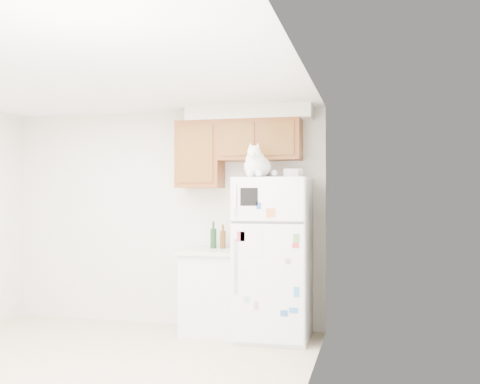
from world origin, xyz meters
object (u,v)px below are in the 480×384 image
(storage_box_back, at_px, (293,173))
(storage_box_front, at_px, (291,173))
(bottle_amber, at_px, (223,236))
(base_counter, at_px, (213,291))
(cat, at_px, (257,165))
(refrigerator, at_px, (273,258))
(bottle_green, at_px, (213,235))

(storage_box_back, distance_m, storage_box_front, 0.15)
(storage_box_front, distance_m, bottle_amber, 1.07)
(base_counter, xyz_separation_m, storage_box_front, (0.88, -0.08, 1.28))
(cat, height_order, storage_box_front, cat)
(cat, xyz_separation_m, bottle_amber, (-0.47, 0.41, -0.77))
(cat, relative_size, storage_box_front, 3.30)
(storage_box_front, xyz_separation_m, bottle_amber, (-0.79, 0.21, -0.69))
(refrigerator, relative_size, base_counter, 1.85)
(base_counter, relative_size, cat, 1.86)
(base_counter, bearing_deg, bottle_green, 102.78)
(storage_box_front, bearing_deg, cat, -159.99)
(bottle_amber, bearing_deg, storage_box_front, -15.02)
(base_counter, distance_m, storage_box_back, 1.56)
(base_counter, distance_m, cat, 1.50)
(base_counter, bearing_deg, storage_box_front, -5.54)
(storage_box_back, relative_size, bottle_amber, 0.67)
(cat, bearing_deg, storage_box_front, 32.06)
(storage_box_back, distance_m, bottle_amber, 1.06)
(base_counter, height_order, storage_box_back, storage_box_back)
(cat, height_order, storage_box_back, cat)
(refrigerator, relative_size, storage_box_back, 9.44)
(bottle_amber, bearing_deg, storage_box_back, -4.28)
(base_counter, xyz_separation_m, bottle_amber, (0.08, 0.13, 0.59))
(base_counter, xyz_separation_m, cat, (0.56, -0.28, 1.37))
(refrigerator, distance_m, bottle_amber, 0.67)
(refrigerator, height_order, bottle_amber, refrigerator)
(base_counter, relative_size, bottle_amber, 3.41)
(refrigerator, xyz_separation_m, storage_box_front, (0.19, -0.01, 0.89))
(refrigerator, xyz_separation_m, storage_box_back, (0.19, 0.14, 0.90))
(cat, height_order, bottle_amber, cat)
(storage_box_back, bearing_deg, bottle_amber, 151.29)
(refrigerator, relative_size, storage_box_front, 11.33)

